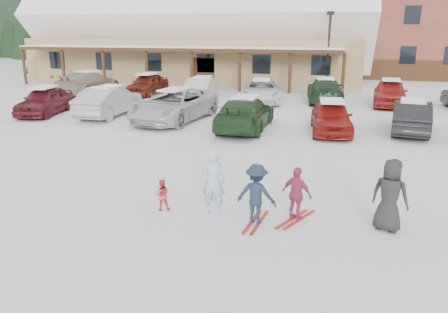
% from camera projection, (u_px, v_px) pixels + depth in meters
% --- Properties ---
extents(ground, '(160.00, 160.00, 0.00)m').
position_uv_depth(ground, '(204.00, 202.00, 11.50)').
color(ground, white).
rests_on(ground, ground).
extents(day_lodge, '(29.12, 12.50, 10.38)m').
position_uv_depth(day_lodge, '(198.00, 34.00, 38.51)').
color(day_lodge, tan).
rests_on(day_lodge, ground).
extents(lamp_post, '(0.50, 0.25, 5.58)m').
position_uv_depth(lamp_post, '(329.00, 46.00, 31.44)').
color(lamp_post, black).
rests_on(lamp_post, ground).
extents(conifer_0, '(4.40, 4.40, 10.20)m').
position_uv_depth(conifer_0, '(43.00, 15.00, 43.96)').
color(conifer_0, black).
rests_on(conifer_0, ground).
extents(conifer_2, '(5.28, 5.28, 12.24)m').
position_uv_depth(conifer_2, '(74.00, 9.00, 55.74)').
color(conifer_2, black).
rests_on(conifer_2, ground).
extents(conifer_3, '(3.96, 3.96, 9.18)m').
position_uv_depth(conifer_3, '(366.00, 22.00, 49.53)').
color(conifer_3, black).
rests_on(conifer_3, ground).
extents(adult_skier, '(0.64, 0.46, 1.64)m').
position_uv_depth(adult_skier, '(213.00, 182.00, 10.63)').
color(adult_skier, '#A7C0E5').
rests_on(adult_skier, ground).
extents(toddler_red, '(0.48, 0.43, 0.81)m').
position_uv_depth(toddler_red, '(162.00, 195.00, 10.92)').
color(toddler_red, '#D53F3C').
rests_on(toddler_red, ground).
extents(child_navy, '(0.98, 0.63, 1.44)m').
position_uv_depth(child_navy, '(256.00, 194.00, 10.10)').
color(child_navy, '#19253B').
rests_on(child_navy, ground).
extents(skis_child_navy, '(0.35, 1.41, 0.03)m').
position_uv_depth(skis_child_navy, '(256.00, 222.00, 10.30)').
color(skis_child_navy, '#A91E18').
rests_on(skis_child_navy, ground).
extents(child_magenta, '(0.84, 0.63, 1.32)m').
position_uv_depth(child_magenta, '(297.00, 194.00, 10.26)').
color(child_magenta, '#AB3859').
rests_on(child_magenta, ground).
extents(skis_child_magenta, '(0.79, 1.35, 0.03)m').
position_uv_depth(skis_child_magenta, '(296.00, 219.00, 10.44)').
color(skis_child_magenta, '#A91E18').
rests_on(skis_child_magenta, ground).
extents(bystander_dark, '(0.96, 0.80, 1.68)m').
position_uv_depth(bystander_dark, '(390.00, 195.00, 9.71)').
color(bystander_dark, '#242426').
rests_on(bystander_dark, ground).
extents(parked_car_0, '(2.36, 4.47, 1.45)m').
position_uv_depth(parked_car_0, '(45.00, 101.00, 23.12)').
color(parked_car_0, maroon).
rests_on(parked_car_0, ground).
extents(parked_car_1, '(1.63, 4.68, 1.54)m').
position_uv_depth(parked_car_1, '(109.00, 101.00, 22.68)').
color(parked_car_1, '#A6A7AC').
rests_on(parked_car_1, ground).
extents(parked_car_2, '(3.45, 5.95, 1.56)m').
position_uv_depth(parked_car_2, '(174.00, 105.00, 21.47)').
color(parked_car_2, silver).
rests_on(parked_car_2, ground).
extents(parked_car_3, '(2.11, 5.07, 1.47)m').
position_uv_depth(parked_car_3, '(245.00, 113.00, 19.64)').
color(parked_car_3, '#1E3E1E').
rests_on(parked_car_3, ground).
extents(parked_car_4, '(2.02, 4.28, 1.41)m').
position_uv_depth(parked_car_4, '(331.00, 117.00, 19.04)').
color(parked_car_4, maroon).
rests_on(parked_car_4, ground).
extents(parked_car_5, '(2.04, 4.44, 1.41)m').
position_uv_depth(parked_car_5, '(411.00, 117.00, 19.03)').
color(parked_car_5, black).
rests_on(parked_car_5, ground).
extents(parked_car_7, '(2.73, 5.60, 1.57)m').
position_uv_depth(parked_car_7, '(88.00, 83.00, 30.27)').
color(parked_car_7, tan).
rests_on(parked_car_7, ground).
extents(parked_car_8, '(1.85, 4.27, 1.44)m').
position_uv_depth(parked_car_8, '(147.00, 84.00, 29.98)').
color(parked_car_8, maroon).
rests_on(parked_car_8, ground).
extents(parked_car_9, '(1.83, 4.45, 1.43)m').
position_uv_depth(parked_car_9, '(202.00, 88.00, 27.99)').
color(parked_car_9, '#BCBCC1').
rests_on(parked_car_9, ground).
extents(parked_car_10, '(3.04, 5.37, 1.41)m').
position_uv_depth(parked_car_10, '(261.00, 91.00, 26.89)').
color(parked_car_10, white).
rests_on(parked_car_10, ground).
extents(parked_car_11, '(2.48, 5.21, 1.47)m').
position_uv_depth(parked_car_11, '(325.00, 91.00, 26.85)').
color(parked_car_11, '#1E3B21').
rests_on(parked_car_11, ground).
extents(parked_car_12, '(2.16, 4.67, 1.55)m').
position_uv_depth(parked_car_12, '(390.00, 93.00, 25.64)').
color(parked_car_12, '#AD2622').
rests_on(parked_car_12, ground).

